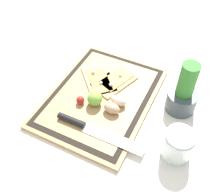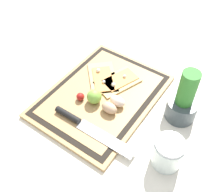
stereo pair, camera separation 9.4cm
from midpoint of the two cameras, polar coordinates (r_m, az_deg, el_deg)
ground_plane at (r=0.99m, az=0.55°, el=-0.37°), size 6.00×6.00×0.00m
cutting_board at (r=0.98m, az=0.55°, el=-0.04°), size 0.49×0.37×0.02m
pizza_slice_near at (r=1.02m, az=0.57°, el=3.85°), size 0.19×0.19×0.02m
pizza_slice_far at (r=1.01m, az=4.03°, el=3.07°), size 0.19×0.15×0.02m
knife at (r=0.88m, az=-3.85°, el=-6.03°), size 0.04×0.31×0.02m
egg_brown at (r=0.90m, az=2.39°, el=-2.79°), size 0.04×0.06×0.04m
egg_pink at (r=0.93m, az=4.11°, el=-1.30°), size 0.04×0.06×0.04m
lime at (r=0.93m, az=-0.76°, el=-0.42°), size 0.05×0.05×0.05m
cherry_tomato_red at (r=0.95m, az=-4.09°, el=-0.29°), size 0.03×0.03×0.03m
herb_pot at (r=0.92m, az=18.09°, el=-1.54°), size 0.11×0.11×0.21m
sauce_jar at (r=0.82m, az=15.31°, el=-12.28°), size 0.09×0.09×0.10m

